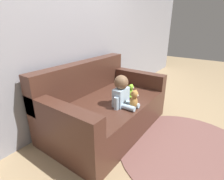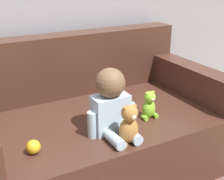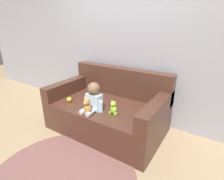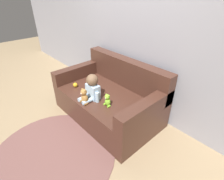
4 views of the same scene
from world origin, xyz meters
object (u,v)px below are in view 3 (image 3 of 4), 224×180
Objects in this scene: toy_ball at (69,100)px; teddy_bear_brown at (87,107)px; couch at (109,109)px; person_baby at (93,98)px; plush_toy_side at (113,108)px.

teddy_bear_brown is at bearing -16.94° from toy_ball.
couch reaches higher than teddy_bear_brown.
couch is 0.61m from toy_ball.
toy_ball is at bearing 163.06° from teddy_bear_brown.
person_baby is at bearing 0.79° from toy_ball.
couch is at bearing 88.36° from teddy_bear_brown.
teddy_bear_brown is (-0.01, -0.47, 0.23)m from couch.
toy_ball is (-0.75, -0.05, -0.05)m from plush_toy_side.
person_baby is 1.68× the size of teddy_bear_brown.
person_baby reaches higher than toy_ball.
couch is 0.43m from plush_toy_side.
plush_toy_side is (0.25, -0.27, 0.21)m from couch.
toy_ball is at bearing -147.08° from couch.
couch is 0.52m from teddy_bear_brown.
person_baby is 0.48m from toy_ball.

